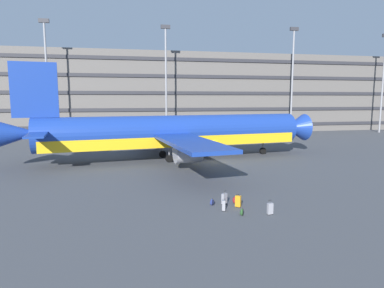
{
  "coord_description": "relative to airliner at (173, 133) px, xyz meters",
  "views": [
    {
      "loc": [
        -9.81,
        -38.54,
        7.55
      ],
      "look_at": [
        -3.23,
        -5.55,
        3.0
      ],
      "focal_mm": 31.12,
      "sensor_mm": 36.0,
      "label": 1
    }
  ],
  "objects": [
    {
      "name": "suitcase_upright",
      "position": [
        1.13,
        -18.63,
        -2.93
      ],
      "size": [
        0.47,
        0.43,
        1.02
      ],
      "color": "gray",
      "rests_on": "ground_plane"
    },
    {
      "name": "light_mast_left",
      "position": [
        -19.59,
        24.71,
        9.22
      ],
      "size": [
        1.8,
        0.5,
        21.78
      ],
      "color": "gray",
      "rests_on": "ground_plane"
    },
    {
      "name": "light_mast_center_left",
      "position": [
        2.22,
        24.71,
        9.13
      ],
      "size": [
        1.8,
        0.5,
        21.6
      ],
      "color": "gray",
      "rests_on": "ground_plane"
    },
    {
      "name": "backpack_scuffed",
      "position": [
        0.19,
        -18.66,
        -3.14
      ],
      "size": [
        0.38,
        0.36,
        0.52
      ],
      "color": "navy",
      "rests_on": "ground_plane"
    },
    {
      "name": "backpack_large",
      "position": [
        1.56,
        -21.09,
        -3.13
      ],
      "size": [
        0.32,
        0.38,
        0.53
      ],
      "color": "#264C26",
      "rests_on": "ground_plane"
    },
    {
      "name": "terminal_structure",
      "position": [
        4.1,
        41.06,
        5.51
      ],
      "size": [
        173.41,
        20.96,
        17.75
      ],
      "color": "#605B56",
      "rests_on": "ground_plane"
    },
    {
      "name": "airliner",
      "position": [
        0.0,
        0.0,
        0.0
      ],
      "size": [
        39.46,
        31.9,
        11.51
      ],
      "color": "navy",
      "rests_on": "ground_plane"
    },
    {
      "name": "suitcase_laid_flat",
      "position": [
        3.45,
        -21.29,
        -2.94
      ],
      "size": [
        0.39,
        0.25,
        0.98
      ],
      "color": "gray",
      "rests_on": "ground_plane"
    },
    {
      "name": "backpack_navy",
      "position": [
        1.94,
        -18.6,
        -3.12
      ],
      "size": [
        0.39,
        0.29,
        0.56
      ],
      "color": "maroon",
      "rests_on": "ground_plane"
    },
    {
      "name": "light_mast_right",
      "position": [
        50.95,
        24.71,
        9.2
      ],
      "size": [
        1.8,
        0.5,
        21.74
      ],
      "color": "gray",
      "rests_on": "ground_plane"
    },
    {
      "name": "suitcase_teal",
      "position": [
        0.7,
        -19.93,
        -2.97
      ],
      "size": [
        0.33,
        0.45,
        0.84
      ],
      "color": "gray",
      "rests_on": "ground_plane"
    },
    {
      "name": "ground_plane",
      "position": [
        4.1,
        -2.41,
        -3.36
      ],
      "size": [
        600.0,
        600.0,
        0.0
      ],
      "primitive_type": "plane",
      "color": "#424449"
    },
    {
      "name": "light_mast_center_right",
      "position": [
        28.95,
        24.71,
        9.47
      ],
      "size": [
        1.8,
        0.5,
        22.27
      ],
      "color": "gray",
      "rests_on": "ground_plane"
    },
    {
      "name": "suitcase_small",
      "position": [
        1.89,
        -19.42,
        -2.92
      ],
      "size": [
        0.44,
        0.42,
        0.95
      ],
      "color": "orange",
      "rests_on": "ground_plane"
    }
  ]
}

